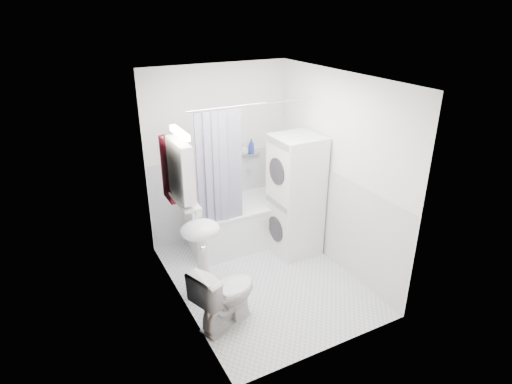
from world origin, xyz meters
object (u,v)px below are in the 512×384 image
sink (201,242)px  bathtub (246,220)px  toilet (225,295)px  washer_dryer (295,196)px

sink → bathtub: bearing=41.6°
bathtub → toilet: size_ratio=2.19×
sink → toilet: (0.03, -0.54, -0.35)m
sink → toilet: bearing=-86.4°
sink → toilet: 0.64m
toilet → sink: bearing=-16.8°
washer_dryer → bathtub: bearing=130.7°
bathtub → washer_dryer: bearing=-48.7°
bathtub → sink: (-0.98, -0.87, 0.37)m
sink → toilet: size_ratio=1.46×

